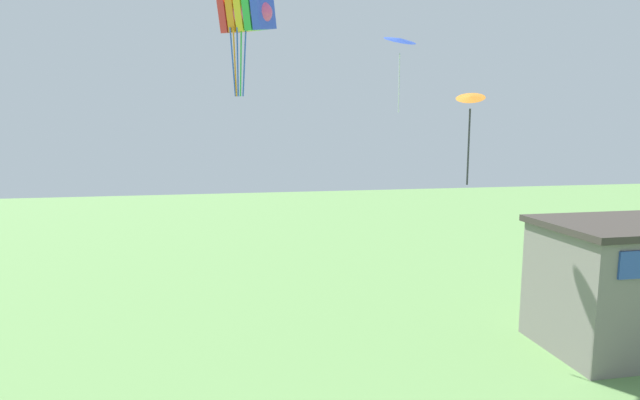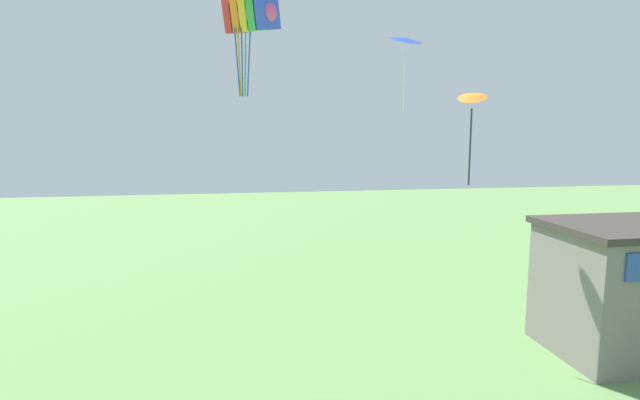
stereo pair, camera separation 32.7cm
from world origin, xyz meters
name	(u,v)px [view 2 (the right image)]	position (x,y,z in m)	size (l,w,h in m)	color
kite_rainbow_parafoil	(251,15)	(-1.45, 15.02, 12.09)	(2.41, 2.27, 3.55)	#E54C8C
kite_blue_delta	(406,40)	(4.70, 16.11, 11.57)	(1.63, 1.60, 3.18)	blue
kite_orange_delta	(472,104)	(3.92, 8.46, 8.68)	(1.00, 0.98, 2.46)	orange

